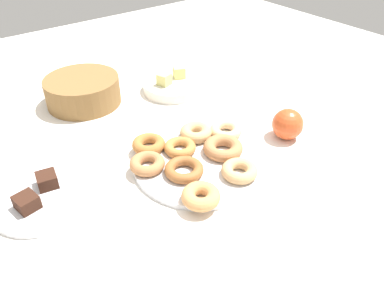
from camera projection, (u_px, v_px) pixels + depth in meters
The scene contains 19 objects.
ground_plane at pixel (200, 164), 0.92m from camera, with size 2.40×2.40×0.00m, color white.
donut_plate at pixel (200, 162), 0.92m from camera, with size 0.32×0.32×0.01m, color silver.
donut_0 at pixel (239, 171), 0.86m from camera, with size 0.08×0.08×0.03m, color tan.
donut_1 at pixel (184, 170), 0.87m from camera, with size 0.09×0.09×0.02m, color #995B2D.
donut_2 at pixel (196, 132), 0.99m from camera, with size 0.08×0.08×0.03m, color tan.
donut_3 at pixel (149, 144), 0.95m from camera, with size 0.08×0.08×0.03m, color #AD6B33.
donut_4 at pixel (223, 148), 0.93m from camera, with size 0.10×0.10×0.03m, color #B27547.
donut_5 at pixel (147, 164), 0.88m from camera, with size 0.08×0.08×0.03m, color #B27547.
donut_6 at pixel (201, 196), 0.79m from camera, with size 0.08×0.08×0.03m, color tan.
donut_7 at pixel (226, 130), 1.00m from camera, with size 0.08×0.08×0.03m, color #EABC84.
donut_8 at pixel (180, 147), 0.94m from camera, with size 0.08×0.08×0.02m, color #BC7A3D.
cake_plate at pixel (42, 199), 0.81m from camera, with size 0.21×0.21×0.01m, color silver.
brownie_near at pixel (27, 202), 0.78m from camera, with size 0.04×0.04×0.03m, color #381E14.
brownie_far at pixel (47, 180), 0.83m from camera, with size 0.04×0.04×0.03m, color #381E14.
basket at pixel (83, 91), 1.15m from camera, with size 0.22×0.22×0.08m, color brown.
fruit_bowl at pixel (173, 86), 1.23m from camera, with size 0.19×0.19×0.03m, color silver.
melon_chunk_left at pixel (164, 79), 1.19m from camera, with size 0.04×0.04×0.04m, color #DBD67A.
melon_chunk_right at pixel (179, 72), 1.24m from camera, with size 0.04×0.04×0.04m, color #DBD67A.
apple at pixel (288, 124), 0.99m from camera, with size 0.08×0.08×0.08m, color #CC4C23.
Camera 1 is at (-0.46, -0.56, 0.57)m, focal length 35.57 mm.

